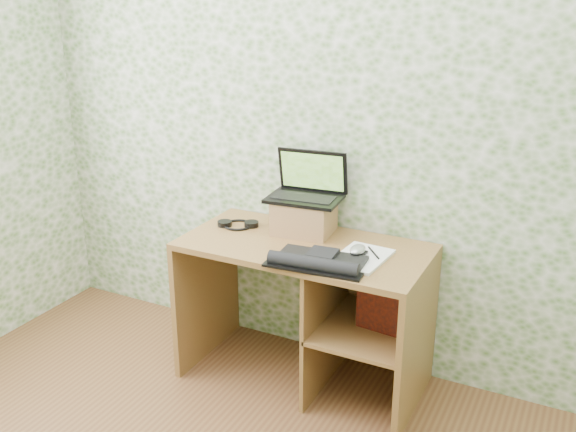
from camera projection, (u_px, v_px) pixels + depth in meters
The scene contains 10 objects.
wall_back at pixel (332, 120), 3.18m from camera, with size 3.50×3.50×0.00m, color silver.
desk at pixel (321, 295), 3.18m from camera, with size 1.20×0.60×0.75m.
riser at pixel (304, 216), 3.22m from camera, with size 0.28×0.24×0.17m, color #A47149.
laptop at pixel (308, 187), 3.21m from camera, with size 0.38×0.29×0.24m.
keyboard at pixel (318, 261), 2.86m from camera, with size 0.46×0.26×0.06m.
headphones at pixel (238, 224), 3.33m from camera, with size 0.20×0.20×0.03m.
notepad at pixel (361, 258), 2.93m from camera, with size 0.21×0.31×0.01m, color white.
mouse at pixel (357, 252), 2.93m from camera, with size 0.07×0.11×0.04m, color #B5B5B7.
pen at pixel (374, 253), 2.96m from camera, with size 0.01×0.01×0.14m, color black.
red_box at pixel (385, 301), 2.99m from camera, with size 0.25×0.08×0.30m, color maroon.
Camera 1 is at (1.22, -1.16, 1.93)m, focal length 40.00 mm.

